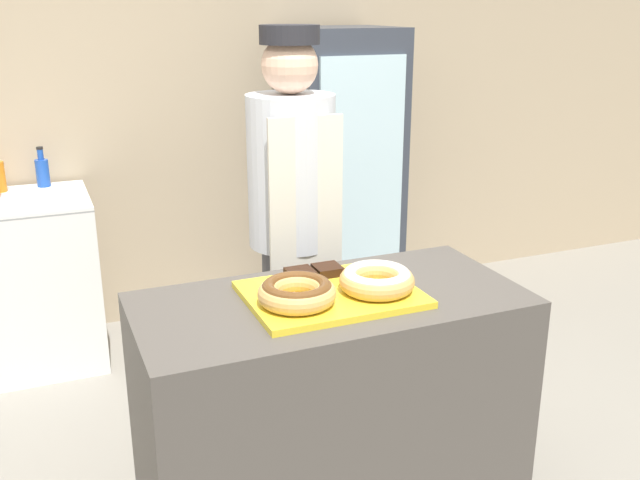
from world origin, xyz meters
name	(u,v)px	position (x,y,z in m)	size (l,w,h in m)	color
wall_back	(188,96)	(0.00, 2.13, 1.35)	(8.00, 0.06, 2.70)	tan
display_counter	(330,410)	(0.00, 0.00, 0.45)	(1.36, 0.66, 0.89)	#4C4742
serving_tray	(331,294)	(0.00, 0.00, 0.91)	(0.59, 0.45, 0.02)	yellow
donut_chocolate_glaze	(297,292)	(-0.15, -0.06, 0.96)	(0.26, 0.26, 0.08)	tan
donut_light_glaze	(377,279)	(0.15, -0.06, 0.96)	(0.26, 0.26, 0.08)	tan
brownie_back_left	(300,274)	(-0.05, 0.16, 0.93)	(0.10, 0.10, 0.03)	black
brownie_back_right	(327,270)	(0.05, 0.16, 0.93)	(0.10, 0.10, 0.03)	black
baker_person	(292,225)	(0.11, 0.69, 0.95)	(0.37, 0.37, 1.79)	#4C4C51
beverage_fridge	(340,177)	(0.82, 1.75, 0.87)	(0.62, 0.61, 1.74)	#333842
bottle_blue	(42,171)	(-0.85, 1.99, 1.00)	(0.07, 0.07, 0.22)	#1E4CB2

